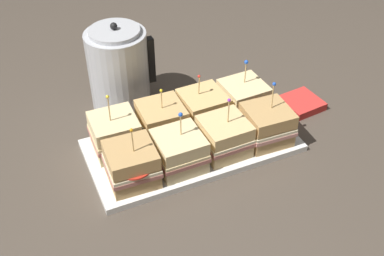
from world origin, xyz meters
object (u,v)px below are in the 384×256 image
(serving_platter, at_px, (192,146))
(sandwich_back_center_right, at_px, (203,109))
(sandwich_back_center_left, at_px, (162,122))
(napkin_stack, at_px, (301,103))
(kettle_steel, at_px, (119,69))
(sandwich_front_far_left, at_px, (132,165))
(sandwich_front_center_left, at_px, (179,151))
(sandwich_back_far_right, at_px, (243,99))
(sandwich_front_far_right, at_px, (267,125))
(sandwich_back_far_left, at_px, (115,134))
(sandwich_front_center_right, at_px, (224,137))

(serving_platter, distance_m, sandwich_back_center_right, 0.11)
(sandwich_back_center_left, height_order, napkin_stack, sandwich_back_center_left)
(sandwich_back_center_left, height_order, kettle_steel, kettle_steel)
(serving_platter, xyz_separation_m, sandwich_front_far_left, (-0.19, -0.07, 0.06))
(sandwich_front_center_left, distance_m, sandwich_back_far_right, 0.28)
(sandwich_front_center_left, bearing_deg, sandwich_front_far_right, 0.06)
(sandwich_back_far_right, bearing_deg, serving_platter, -161.38)
(sandwich_back_far_left, relative_size, sandwich_back_far_right, 1.04)
(sandwich_front_far_right, xyz_separation_m, kettle_steel, (-0.30, 0.34, 0.06))
(sandwich_back_center_right, bearing_deg, sandwich_front_far_left, -152.50)
(sandwich_front_far_right, bearing_deg, sandwich_back_center_right, 134.24)
(sandwich_back_far_right, bearing_deg, sandwich_back_center_right, 179.05)
(sandwich_back_center_right, relative_size, napkin_stack, 1.35)
(napkin_stack, bearing_deg, sandwich_front_center_left, -166.68)
(sandwich_front_center_right, xyz_separation_m, sandwich_back_center_right, (-0.00, 0.13, 0.00))
(sandwich_front_far_right, height_order, napkin_stack, sandwich_front_far_right)
(sandwich_back_center_right, bearing_deg, kettle_steel, 130.00)
(serving_platter, distance_m, sandwich_front_far_left, 0.21)
(sandwich_front_far_left, distance_m, sandwich_back_center_right, 0.28)
(sandwich_front_center_left, distance_m, napkin_stack, 0.46)
(sandwich_front_far_right, distance_m, sandwich_back_far_right, 0.13)
(serving_platter, bearing_deg, sandwich_back_far_left, 162.09)
(sandwich_back_center_right, distance_m, sandwich_back_far_right, 0.13)
(sandwich_back_far_left, bearing_deg, sandwich_back_center_left, -0.26)
(sandwich_front_far_left, bearing_deg, sandwich_back_center_right, 27.50)
(sandwich_front_center_left, relative_size, sandwich_front_center_right, 0.97)
(sandwich_front_far_right, bearing_deg, napkin_stack, 28.90)
(sandwich_front_center_left, distance_m, sandwich_back_center_left, 0.13)
(serving_platter, distance_m, sandwich_front_far_right, 0.21)
(serving_platter, bearing_deg, sandwich_front_far_right, -18.96)
(sandwich_back_far_right, bearing_deg, sandwich_front_far_right, -89.46)
(sandwich_back_far_right, bearing_deg, sandwich_back_center_left, -179.54)
(sandwich_front_center_right, bearing_deg, napkin_stack, 17.69)
(sandwich_front_far_left, height_order, sandwich_front_far_right, sandwich_front_far_right)
(sandwich_front_far_right, bearing_deg, sandwich_back_center_left, 153.28)
(sandwich_front_far_right, relative_size, sandwich_back_far_right, 1.04)
(sandwich_front_center_right, distance_m, napkin_stack, 0.33)
(sandwich_front_center_right, bearing_deg, sandwich_back_far_right, 45.07)
(sandwich_back_far_left, bearing_deg, sandwich_front_center_right, -25.61)
(serving_platter, xyz_separation_m, sandwich_back_far_right, (0.19, 0.06, 0.06))
(sandwich_front_far_right, relative_size, napkin_stack, 1.49)
(sandwich_front_center_right, distance_m, sandwich_front_far_right, 0.13)
(sandwich_front_far_right, distance_m, sandwich_back_center_right, 0.18)
(sandwich_front_far_right, height_order, sandwich_back_far_left, same)
(sandwich_front_center_right, relative_size, kettle_steel, 0.62)
(sandwich_front_center_right, bearing_deg, sandwich_front_center_left, -177.96)
(sandwich_front_far_left, relative_size, sandwich_back_far_left, 0.94)
(sandwich_back_center_left, xyz_separation_m, kettle_steel, (-0.05, 0.21, 0.06))
(sandwich_front_far_left, height_order, sandwich_back_center_right, sandwich_front_far_left)
(sandwich_front_far_right, height_order, sandwich_back_center_left, sandwich_front_far_right)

